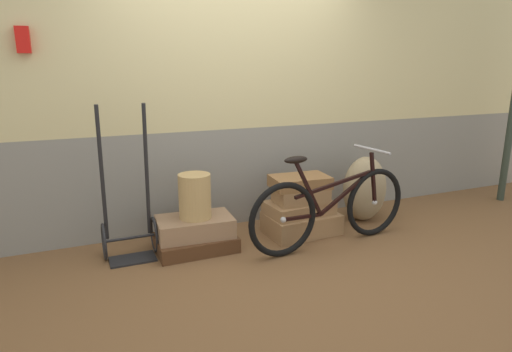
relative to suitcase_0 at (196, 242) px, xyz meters
The scene contains 12 objects.
ground 0.62m from the suitcase_0, 26.32° to the right, with size 10.19×5.20×0.06m, color brown.
station_building 1.54m from the suitcase_0, 45.47° to the left, with size 8.19×0.74×2.74m.
suitcase_0 is the anchor object (origin of this frame).
suitcase_1 0.15m from the suitcase_0, 81.41° to the left, with size 0.65×0.40×0.17m, color #937051.
suitcase_2 1.05m from the suitcase_0, ahead, with size 0.68×0.45×0.19m, color #9E754C.
suitcase_3 1.05m from the suitcase_0, ahead, with size 0.62×0.39×0.12m, color #9E754C.
suitcase_4 1.09m from the suitcase_0, ahead, with size 0.48×0.33×0.14m, color #9E754C.
suitcase_5 1.12m from the suitcase_0, ahead, with size 0.54×0.35×0.11m, color olive.
wicker_basket 0.42m from the suitcase_0, 28.04° to the left, with size 0.28×0.28×0.39m, color tan.
luggage_trolley 0.59m from the suitcase_0, behind, with size 0.44×0.38×1.29m.
burlap_sack 1.85m from the suitcase_0, ahead, with size 0.46×0.39×0.68m, color #9E8966.
bicycle 1.24m from the suitcase_0, 18.46° to the right, with size 1.66×0.46×0.86m.
Camera 1 is at (-1.46, -3.23, 1.58)m, focal length 30.57 mm.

